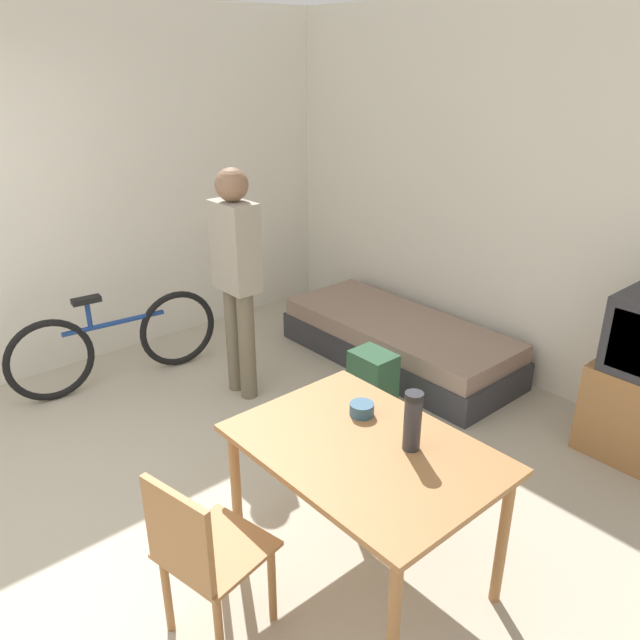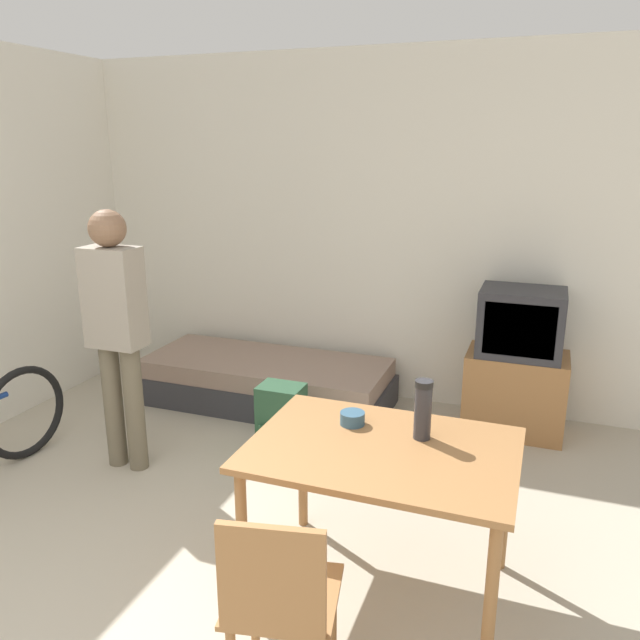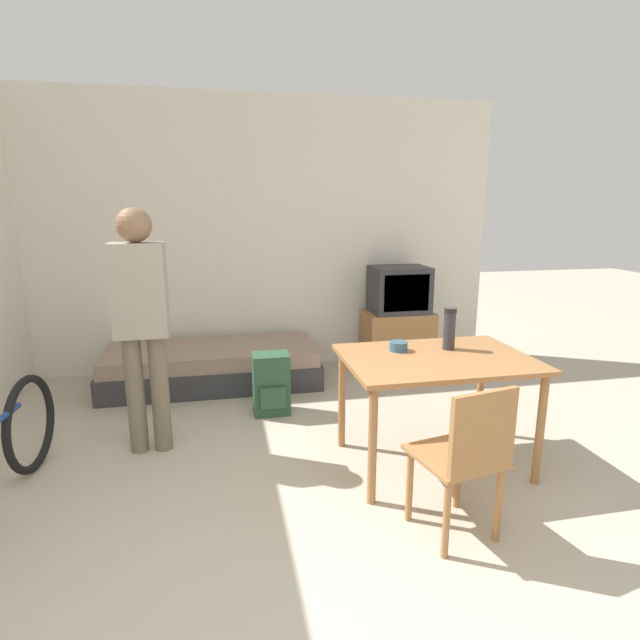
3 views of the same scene
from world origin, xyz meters
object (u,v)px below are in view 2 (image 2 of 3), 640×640
(wooden_chair, at_px, (279,600))
(tv, at_px, (517,365))
(mate_bowl, at_px, (352,418))
(thermos_flask, at_px, (423,407))
(daybed, at_px, (267,382))
(dining_table, at_px, (382,464))
(person_standing, at_px, (116,323))
(backpack, at_px, (281,422))

(wooden_chair, bearing_deg, tv, 76.68)
(wooden_chair, bearing_deg, mate_bowl, 91.40)
(tv, relative_size, thermos_flask, 3.79)
(tv, bearing_deg, daybed, -175.04)
(dining_table, height_order, person_standing, person_standing)
(backpack, bearing_deg, tv, 33.56)
(mate_bowl, bearing_deg, dining_table, -41.33)
(tv, height_order, backpack, tv)
(daybed, xyz_separation_m, tv, (1.88, 0.16, 0.32))
(daybed, distance_m, mate_bowl, 2.11)
(mate_bowl, distance_m, backpack, 1.25)
(daybed, height_order, tv, tv)
(person_standing, relative_size, backpack, 3.30)
(daybed, bearing_deg, tv, 4.96)
(tv, distance_m, dining_table, 2.02)
(tv, bearing_deg, thermos_flask, -100.21)
(tv, height_order, person_standing, person_standing)
(tv, bearing_deg, backpack, -146.44)
(daybed, relative_size, wooden_chair, 2.36)
(wooden_chair, xyz_separation_m, person_standing, (-1.66, 1.32, 0.49))
(thermos_flask, xyz_separation_m, mate_bowl, (-0.34, 0.03, -0.12))
(dining_table, xyz_separation_m, thermos_flask, (0.14, 0.14, 0.24))
(tv, relative_size, backpack, 2.10)
(person_standing, bearing_deg, mate_bowl, -13.59)
(tv, distance_m, wooden_chair, 2.79)
(thermos_flask, xyz_separation_m, backpack, (-1.09, 0.88, -0.64))
(person_standing, distance_m, backpack, 1.22)
(daybed, height_order, backpack, backpack)
(person_standing, distance_m, mate_bowl, 1.69)
(daybed, xyz_separation_m, person_standing, (-0.41, -1.23, 0.78))
(thermos_flask, height_order, mate_bowl, thermos_flask)
(wooden_chair, relative_size, thermos_flask, 3.01)
(backpack, bearing_deg, daybed, 121.26)
(tv, bearing_deg, wooden_chair, -103.32)
(mate_bowl, bearing_deg, backpack, 131.34)
(tv, height_order, thermos_flask, tv)
(daybed, distance_m, wooden_chair, 2.85)
(daybed, distance_m, dining_table, 2.33)
(wooden_chair, height_order, thermos_flask, thermos_flask)
(thermos_flask, distance_m, backpack, 1.54)
(tv, relative_size, person_standing, 0.64)
(mate_bowl, xyz_separation_m, backpack, (-0.75, 0.85, -0.52))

